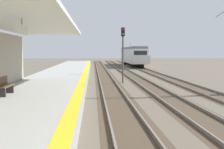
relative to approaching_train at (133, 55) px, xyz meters
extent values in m
cube|color=#A8A8A3|center=(-11.20, -35.67, -1.73)|extent=(5.00, 80.00, 0.90)
cube|color=yellow|center=(-8.95, -35.67, -1.27)|extent=(0.50, 80.00, 0.01)
cube|color=white|center=(-10.90, -42.93, 1.64)|extent=(0.08, 1.40, 0.36)
cylinder|color=#333333|center=(-10.90, -42.93, 1.96)|extent=(0.03, 0.03, 0.27)
cube|color=#4C3D2D|center=(-6.80, -31.67, -2.17)|extent=(2.34, 120.00, 0.01)
cube|color=slate|center=(-7.52, -31.67, -2.09)|extent=(0.08, 120.00, 0.15)
cube|color=slate|center=(-6.08, -31.67, -2.09)|extent=(0.08, 120.00, 0.15)
cube|color=#4C3D2D|center=(-3.40, -31.67, -2.17)|extent=(2.34, 120.00, 0.01)
cube|color=slate|center=(-4.12, -31.67, -2.09)|extent=(0.08, 120.00, 0.15)
cube|color=slate|center=(-2.68, -31.67, -2.09)|extent=(0.08, 120.00, 0.15)
cube|color=#4C3D2D|center=(0.00, -31.67, -2.17)|extent=(2.34, 120.00, 0.01)
cube|color=slate|center=(-0.72, -31.67, -2.09)|extent=(0.08, 120.00, 0.15)
cube|color=slate|center=(0.72, -31.67, -2.09)|extent=(0.08, 120.00, 0.15)
cube|color=silver|center=(0.00, 0.38, -0.11)|extent=(2.90, 18.00, 2.70)
cube|color=slate|center=(0.00, 0.38, 1.46)|extent=(2.67, 18.00, 0.44)
cube|color=black|center=(0.00, -8.64, 0.30)|extent=(2.32, 0.06, 1.21)
cube|color=silver|center=(0.00, -9.42, -0.58)|extent=(2.78, 1.60, 1.49)
cube|color=black|center=(1.46, 0.38, 0.30)|extent=(0.04, 15.84, 0.86)
cylinder|color=#333333|center=(0.00, 3.98, 2.13)|extent=(0.06, 0.06, 0.90)
cube|color=black|center=(0.00, -5.47, -1.82)|extent=(2.18, 2.20, 0.72)
cube|color=black|center=(0.00, 6.23, -1.82)|extent=(2.18, 2.20, 0.72)
cylinder|color=#4C4C4C|center=(-5.38, -28.83, 0.02)|extent=(0.16, 0.16, 4.40)
cube|color=black|center=(-5.38, -28.83, 2.62)|extent=(0.32, 0.24, 0.80)
sphere|color=red|center=(-5.38, -28.97, 2.84)|extent=(0.16, 0.16, 0.16)
sphere|color=green|center=(-5.38, -28.97, 2.40)|extent=(0.16, 0.16, 0.16)
cube|color=brown|center=(-12.38, -40.53, -0.84)|extent=(0.44, 1.60, 0.06)
cube|color=brown|center=(-12.58, -40.53, -0.60)|extent=(0.06, 1.60, 0.40)
cube|color=#333333|center=(-12.38, -41.13, -1.06)|extent=(0.36, 0.08, 0.44)
cube|color=#333333|center=(-12.38, -39.93, -1.06)|extent=(0.36, 0.08, 0.44)
camera|label=1|loc=(-8.20, -53.33, 0.83)|focal=41.96mm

